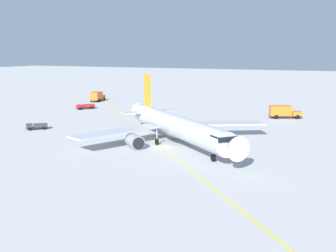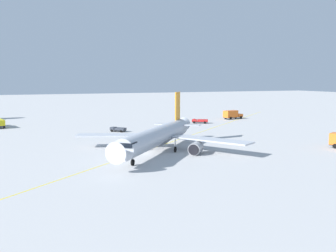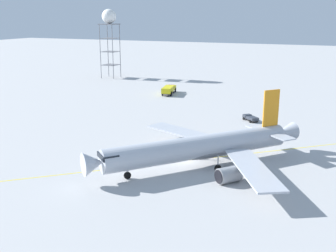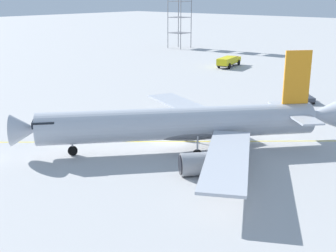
{
  "view_description": "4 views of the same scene",
  "coord_description": "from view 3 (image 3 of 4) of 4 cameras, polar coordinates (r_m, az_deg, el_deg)",
  "views": [
    {
      "loc": [
        30.44,
        -63.79,
        16.21
      ],
      "look_at": [
        -1.76,
        5.46,
        2.61
      ],
      "focal_mm": 45.39,
      "sensor_mm": 36.0,
      "label": 1
    },
    {
      "loc": [
        72.97,
        -25.38,
        14.59
      ],
      "look_at": [
        -1.61,
        6.03,
        4.76
      ],
      "focal_mm": 42.26,
      "sensor_mm": 36.0,
      "label": 2
    },
    {
      "loc": [
        60.46,
        22.61,
        23.6
      ],
      "look_at": [
        -11.1,
        -8.54,
        2.44
      ],
      "focal_mm": 43.63,
      "sensor_mm": 36.0,
      "label": 3
    },
    {
      "loc": [
        39.66,
        33.49,
        17.77
      ],
      "look_at": [
        1.52,
        0.75,
        2.64
      ],
      "focal_mm": 47.23,
      "sensor_mm": 36.0,
      "label": 4
    }
  ],
  "objects": [
    {
      "name": "airliner_main",
      "position": [
        65.86,
        4.73,
        -3.06
      ],
      "size": [
        31.21,
        29.81,
        11.46
      ],
      "rotation": [
        0.0,
        0.0,
        5.57
      ],
      "color": "#B2B7C1",
      "rests_on": "ground_plane"
    },
    {
      "name": "fire_tender_truck",
      "position": [
        126.98,
        0.11,
        5.16
      ],
      "size": [
        10.33,
        4.73,
        2.5
      ],
      "rotation": [
        0.0,
        0.0,
        3.35
      ],
      "color": "#232326",
      "rests_on": "ground_plane"
    },
    {
      "name": "baggage_truck_truck",
      "position": [
        96.31,
        11.45,
        1.11
      ],
      "size": [
        4.32,
        4.27,
        1.22
      ],
      "rotation": [
        0.0,
        0.0,
        3.91
      ],
      "color": "#232326",
      "rests_on": "ground_plane"
    },
    {
      "name": "radar_tower",
      "position": [
        161.31,
        -8.22,
        14.37
      ],
      "size": [
        6.32,
        6.32,
        26.06
      ],
      "color": "slate",
      "rests_on": "ground_plane"
    },
    {
      "name": "taxiway_centreline",
      "position": [
        71.0,
        6.77,
        -4.36
      ],
      "size": [
        131.9,
        149.85,
        0.01
      ],
      "rotation": [
        0.0,
        0.0,
        5.43
      ],
      "color": "yellow",
      "rests_on": "ground_plane"
    },
    {
      "name": "ground_plane",
      "position": [
        68.73,
        2.85,
        -4.94
      ],
      "size": [
        600.0,
        600.0,
        0.0
      ],
      "primitive_type": "plane",
      "color": "#B2B2B2"
    }
  ]
}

